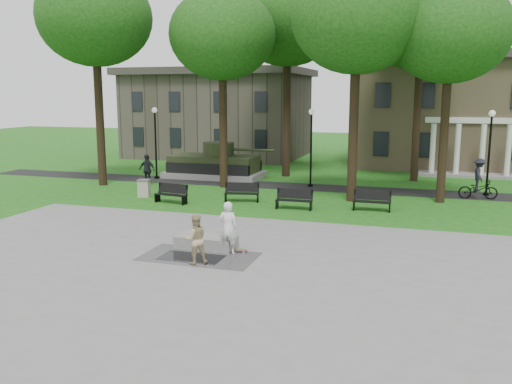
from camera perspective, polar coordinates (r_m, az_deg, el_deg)
ground at (r=21.93m, az=-2.17°, el=-4.50°), size 120.00×120.00×0.00m
plaza at (r=17.50m, az=-7.73°, el=-8.42°), size 22.00×16.00×0.02m
footpath at (r=33.23m, az=4.79°, el=0.56°), size 44.00×2.60×0.01m
building_right at (r=46.07m, az=21.23°, el=8.03°), size 17.00×12.00×8.60m
building_left at (r=49.93m, az=-3.90°, el=7.96°), size 15.00×10.00×7.20m
tree_0 at (r=35.01m, az=-16.63°, el=17.14°), size 6.80×6.80×12.97m
tree_1 at (r=32.79m, az=-3.58°, el=16.14°), size 6.20×6.20×11.63m
tree_2 at (r=28.94m, az=10.57°, el=17.50°), size 6.60×6.60×12.16m
tree_3 at (r=29.63m, az=19.77°, el=15.51°), size 6.00×6.00×11.19m
tree_4 at (r=37.42m, az=3.33°, el=17.62°), size 7.20×7.20×13.50m
tree_5 at (r=36.70m, az=17.04°, el=16.22°), size 6.40×6.40×12.44m
lamp_left at (r=36.65m, az=-10.54°, el=5.72°), size 0.36×0.36×4.73m
lamp_mid at (r=33.06m, az=5.83°, el=5.36°), size 0.36×0.36×4.73m
lamp_right at (r=32.56m, az=23.38°, el=4.50°), size 0.36×0.36×4.73m
tank_monument at (r=36.90m, az=-4.33°, el=2.87°), size 7.45×3.40×2.40m
puddle at (r=18.97m, az=-6.83°, el=-6.87°), size 2.20×1.20×0.00m
concrete_block at (r=20.03m, az=-5.27°, el=-5.25°), size 2.23×1.06×0.45m
skateboard at (r=19.49m, az=-2.08°, el=-6.23°), size 0.80×0.44×0.07m
skateboarder at (r=19.13m, az=-2.95°, el=-3.76°), size 0.70×0.47×1.87m
friend_watching at (r=18.10m, az=-6.41°, el=-4.95°), size 1.03×0.98×1.67m
pedestrian_walker at (r=34.25m, az=-11.41°, el=2.31°), size 1.18×0.60×1.94m
cyclist at (r=31.50m, az=22.38°, el=0.93°), size 2.07×1.20×2.21m
park_bench_0 at (r=28.46m, az=-8.89°, el=-0.11°), size 1.85×0.80×1.00m
park_bench_1 at (r=28.47m, az=-1.45°, el=0.02°), size 1.85×0.88×1.00m
park_bench_2 at (r=26.68m, az=4.07°, el=-0.70°), size 1.81×0.56×1.00m
park_bench_3 at (r=26.85m, az=12.12°, el=-0.84°), size 1.81×0.55×1.00m
trash_bin at (r=30.46m, az=-11.70°, el=0.41°), size 0.80×0.80×0.96m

